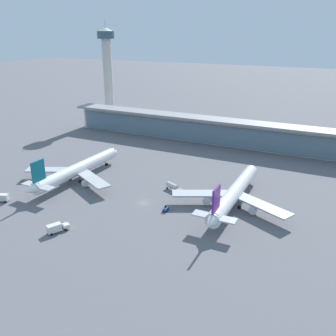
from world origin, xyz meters
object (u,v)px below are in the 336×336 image
(airliner_left_stand, at_px, (77,170))
(service_truck_mid_apron_blue, at_px, (166,209))
(service_truck_near_nose_grey, at_px, (174,187))
(service_truck_by_tail_yellow, at_px, (0,198))
(control_tower, at_px, (107,67))
(service_truck_under_wing_white, at_px, (57,228))
(airliner_centre_stand, at_px, (234,194))

(airliner_left_stand, xyz_separation_m, service_truck_mid_apron_blue, (48.21, -8.69, -4.12))
(airliner_left_stand, height_order, service_truck_near_nose_grey, airliner_left_stand)
(service_truck_near_nose_grey, xyz_separation_m, service_truck_by_tail_yellow, (-56.07, -39.12, -0.02))
(service_truck_by_tail_yellow, xyz_separation_m, control_tower, (-43.51, 137.12, 36.21))
(service_truck_near_nose_grey, xyz_separation_m, control_tower, (-99.58, 98.00, 36.20))
(airliner_left_stand, bearing_deg, service_truck_by_tail_yellow, -113.03)
(service_truck_by_tail_yellow, bearing_deg, service_truck_near_nose_grey, 34.90)
(service_truck_by_tail_yellow, bearing_deg, service_truck_mid_apron_blue, 19.44)
(airliner_left_stand, xyz_separation_m, service_truck_under_wing_white, (22.87, -38.29, -3.31))
(service_truck_by_tail_yellow, bearing_deg, service_truck_under_wing_white, -12.69)
(service_truck_near_nose_grey, height_order, service_truck_by_tail_yellow, service_truck_by_tail_yellow)
(airliner_centre_stand, height_order, service_truck_under_wing_white, airliner_centre_stand)
(service_truck_under_wing_white, xyz_separation_m, control_tower, (-79.24, 145.16, 36.21))
(service_truck_near_nose_grey, distance_m, service_truck_by_tail_yellow, 68.37)
(service_truck_mid_apron_blue, bearing_deg, service_truck_near_nose_grey, 105.87)
(service_truck_mid_apron_blue, bearing_deg, service_truck_under_wing_white, -130.57)
(airliner_left_stand, height_order, control_tower, control_tower)
(airliner_left_stand, relative_size, service_truck_near_nose_grey, 6.79)
(service_truck_under_wing_white, height_order, service_truck_by_tail_yellow, same)
(airliner_left_stand, height_order, airliner_centre_stand, same)
(airliner_left_stand, height_order, service_truck_under_wing_white, airliner_left_stand)
(airliner_left_stand, xyz_separation_m, service_truck_by_tail_yellow, (-12.86, -30.25, -3.31))
(service_truck_mid_apron_blue, distance_m, service_truck_by_tail_yellow, 64.76)
(service_truck_mid_apron_blue, bearing_deg, airliner_centre_stand, 35.61)
(service_truck_by_tail_yellow, relative_size, control_tower, 0.11)
(airliner_left_stand, bearing_deg, airliner_centre_stand, 5.32)
(control_tower, bearing_deg, service_truck_by_tail_yellow, -72.40)
(service_truck_near_nose_grey, height_order, control_tower, control_tower)
(control_tower, bearing_deg, service_truck_near_nose_grey, -44.54)
(service_truck_under_wing_white, bearing_deg, control_tower, 118.63)
(service_truck_mid_apron_blue, height_order, control_tower, control_tower)
(service_truck_near_nose_grey, relative_size, control_tower, 0.13)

